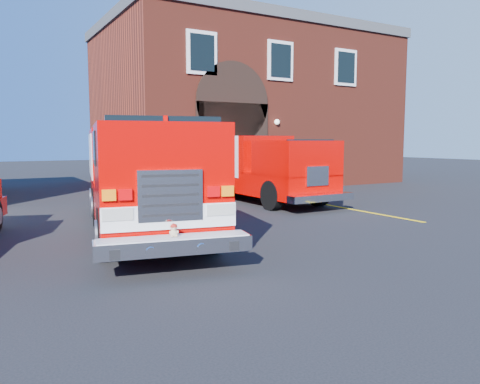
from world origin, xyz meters
TOP-DOWN VIEW (x-y plane):
  - ground at (0.00, 0.00)m, footprint 100.00×100.00m
  - parking_stripe_near at (6.50, 1.00)m, footprint 0.12×3.00m
  - parking_stripe_mid at (6.50, 4.00)m, footprint 0.12×3.00m
  - parking_stripe_far at (6.50, 7.00)m, footprint 0.12×3.00m
  - fire_station at (8.99, 13.98)m, footprint 15.20×10.20m
  - fire_engine at (-0.83, 2.53)m, footprint 4.24×9.39m
  - secondary_truck at (5.01, 6.31)m, footprint 2.51×7.77m

SIDE VIEW (x-z plane):
  - ground at x=0.00m, z-range 0.00..0.00m
  - parking_stripe_near at x=6.50m, z-range 0.00..0.01m
  - parking_stripe_mid at x=6.50m, z-range 0.00..0.01m
  - parking_stripe_far at x=6.50m, z-range 0.00..0.01m
  - secondary_truck at x=5.01m, z-range 0.11..2.62m
  - fire_engine at x=-0.83m, z-range 0.05..2.85m
  - fire_station at x=8.99m, z-range 0.03..8.48m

